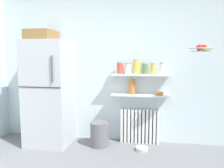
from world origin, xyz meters
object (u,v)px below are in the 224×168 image
object	(u,v)px
storage_jar_4	(153,69)
storage_jar_0	(120,68)
refrigerator	(49,91)
hanging_fruit_basket	(201,49)
storage_jar_5	(162,69)
storage_jar_2	(137,67)
trash_bin	(99,134)
vase	(132,87)
shelf_bowl	(159,93)
radiator	(140,126)
storage_jar_1	(128,69)
storage_jar_3	(145,69)
pet_food_bowl	(142,149)

from	to	relation	value
storage_jar_4	storage_jar_0	bearing A→B (deg)	180.00
refrigerator	hanging_fruit_basket	size ratio (longest dim) A/B	5.62
storage_jar_0	storage_jar_5	bearing A→B (deg)	0.00
storage_jar_0	storage_jar_2	size ratio (longest dim) A/B	0.84
trash_bin	refrigerator	bearing A→B (deg)	179.99
vase	shelf_bowl	distance (m)	0.46
trash_bin	hanging_fruit_basket	world-z (taller)	hanging_fruit_basket
refrigerator	storage_jar_2	distance (m)	1.51
storage_jar_4	shelf_bowl	xyz separation A→B (m)	(0.11, 0.00, -0.40)
vase	radiator	bearing A→B (deg)	12.04
storage_jar_4	shelf_bowl	size ratio (longest dim) A/B	1.26
storage_jar_0	trash_bin	bearing A→B (deg)	-143.16
storage_jar_0	hanging_fruit_basket	size ratio (longest dim) A/B	0.59
trash_bin	hanging_fruit_basket	size ratio (longest dim) A/B	1.19
shelf_bowl	hanging_fruit_basket	world-z (taller)	hanging_fruit_basket
storage_jar_0	trash_bin	distance (m)	1.15
shelf_bowl	storage_jar_0	bearing A→B (deg)	180.00
refrigerator	radiator	xyz separation A→B (m)	(1.51, 0.26, -0.62)
hanging_fruit_basket	storage_jar_5	bearing A→B (deg)	141.10
radiator	shelf_bowl	world-z (taller)	shelf_bowl
storage_jar_0	storage_jar_1	size ratio (longest dim) A/B	1.11
refrigerator	storage_jar_3	size ratio (longest dim) A/B	10.35
radiator	storage_jar_3	distance (m)	0.99
storage_jar_0	storage_jar_4	xyz separation A→B (m)	(0.55, 0.00, -0.01)
storage_jar_0	shelf_bowl	world-z (taller)	storage_jar_0
pet_food_bowl	hanging_fruit_basket	bearing A→B (deg)	-8.13
vase	refrigerator	bearing A→B (deg)	-170.42
storage_jar_3	storage_jar_4	bearing A→B (deg)	0.00
trash_bin	hanging_fruit_basket	distance (m)	2.05
storage_jar_5	hanging_fruit_basket	world-z (taller)	hanging_fruit_basket
storage_jar_3	trash_bin	size ratio (longest dim) A/B	0.46
storage_jar_2	trash_bin	distance (m)	1.27
storage_jar_3	trash_bin	bearing A→B (deg)	-162.23
storage_jar_3	storage_jar_4	xyz separation A→B (m)	(0.14, 0.00, -0.00)
storage_jar_5	hanging_fruit_basket	distance (m)	0.71
storage_jar_4	storage_jar_3	bearing A→B (deg)	-180.00
radiator	storage_jar_3	xyz separation A→B (m)	(0.07, -0.03, 0.99)
storage_jar_5	vase	bearing A→B (deg)	180.00
trash_bin	storage_jar_0	bearing A→B (deg)	36.84
storage_jar_4	hanging_fruit_basket	xyz separation A→B (m)	(0.64, -0.41, 0.31)
storage_jar_2	hanging_fruit_basket	bearing A→B (deg)	-23.92
storage_jar_5	vase	xyz separation A→B (m)	(-0.48, 0.00, -0.31)
storage_jar_5	trash_bin	xyz separation A→B (m)	(-1.00, -0.23, -1.08)
shelf_bowl	refrigerator	bearing A→B (deg)	-172.77
storage_jar_4	radiator	bearing A→B (deg)	171.73
storage_jar_1	pet_food_bowl	bearing A→B (deg)	-48.68
storage_jar_3	shelf_bowl	xyz separation A→B (m)	(0.24, 0.00, -0.40)
storage_jar_1	trash_bin	distance (m)	1.19
storage_jar_5	trash_bin	size ratio (longest dim) A/B	0.47
radiator	shelf_bowl	distance (m)	0.67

